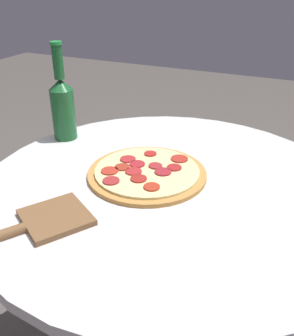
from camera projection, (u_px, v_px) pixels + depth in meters
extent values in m
cylinder|color=silver|center=(164.00, 295.00, 1.05)|extent=(0.11, 0.11, 0.69)
cylinder|color=silver|center=(167.00, 186.00, 0.88)|extent=(0.88, 0.88, 0.02)
cylinder|color=#B77F3D|center=(147.00, 173.00, 0.90)|extent=(0.29, 0.29, 0.01)
cylinder|color=beige|center=(147.00, 171.00, 0.90)|extent=(0.25, 0.25, 0.01)
cylinder|color=#A5211D|center=(150.00, 154.00, 0.97)|extent=(0.03, 0.03, 0.00)
cylinder|color=maroon|center=(111.00, 181.00, 0.84)|extent=(0.04, 0.04, 0.00)
cylinder|color=maroon|center=(122.00, 167.00, 0.90)|extent=(0.04, 0.04, 0.00)
cylinder|color=#A5291F|center=(179.00, 159.00, 0.94)|extent=(0.04, 0.04, 0.00)
cylinder|color=maroon|center=(176.00, 168.00, 0.90)|extent=(0.04, 0.04, 0.00)
cylinder|color=#AA2F20|center=(110.00, 171.00, 0.89)|extent=(0.04, 0.04, 0.00)
cylinder|color=maroon|center=(155.00, 166.00, 0.91)|extent=(0.03, 0.03, 0.00)
cylinder|color=maroon|center=(139.00, 179.00, 0.85)|extent=(0.04, 0.04, 0.00)
cylinder|color=#A32626|center=(134.00, 171.00, 0.88)|extent=(0.04, 0.04, 0.00)
cylinder|color=maroon|center=(137.00, 164.00, 0.92)|extent=(0.04, 0.04, 0.00)
cylinder|color=#A72E1C|center=(152.00, 187.00, 0.82)|extent=(0.04, 0.04, 0.00)
cylinder|color=maroon|center=(163.00, 172.00, 0.88)|extent=(0.04, 0.04, 0.00)
cylinder|color=#A22628|center=(128.00, 159.00, 0.94)|extent=(0.04, 0.04, 0.00)
cylinder|color=#195628|center=(64.00, 114.00, 1.07)|extent=(0.07, 0.07, 0.14)
cone|color=#195628|center=(60.00, 84.00, 1.03)|extent=(0.07, 0.07, 0.03)
cylinder|color=#195628|center=(58.00, 62.00, 1.00)|extent=(0.03, 0.03, 0.09)
cylinder|color=#1E8438|center=(56.00, 43.00, 0.98)|extent=(0.03, 0.03, 0.01)
cube|color=brown|center=(56.00, 217.00, 0.74)|extent=(0.17, 0.17, 0.01)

